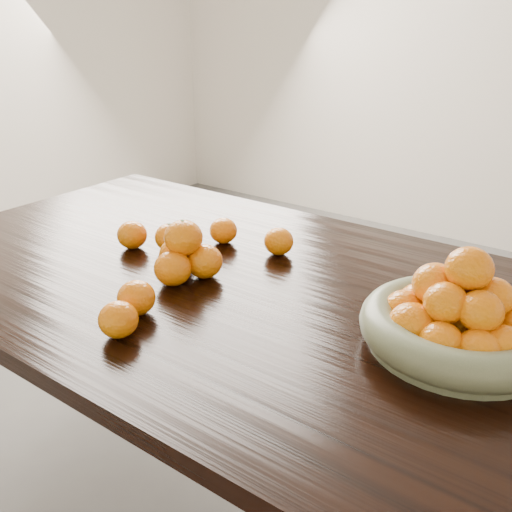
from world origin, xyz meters
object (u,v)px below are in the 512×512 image
Objects in this scene: fruit_bowl at (460,321)px; loose_orange_0 at (170,237)px; dining_table at (275,325)px; orange_pyramid at (184,255)px.

loose_orange_0 is (-0.76, 0.02, -0.02)m from fruit_bowl.
dining_table is 0.43m from fruit_bowl.
fruit_bowl is 2.21× the size of orange_pyramid.
orange_pyramid reaches higher than loose_orange_0.
loose_orange_0 reaches higher than dining_table.
dining_table is 12.21× the size of orange_pyramid.
orange_pyramid is (-0.21, -0.07, 0.15)m from dining_table.
dining_table is 0.26m from orange_pyramid.
loose_orange_0 is at bearing 145.77° from orange_pyramid.
loose_orange_0 is at bearing 178.28° from fruit_bowl.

